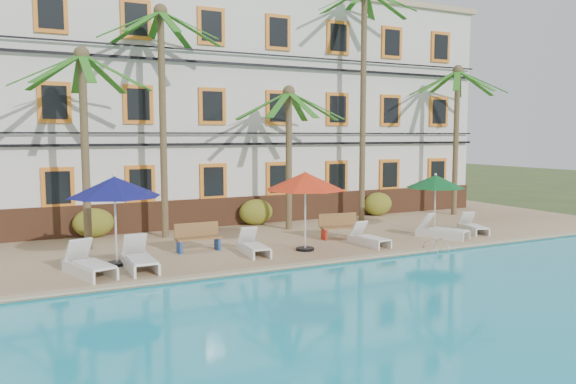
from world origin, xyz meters
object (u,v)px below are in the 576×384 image
umbrella_red (305,182)px  umbrella_green (436,182)px  palm_d (363,74)px  palm_b (162,90)px  pool_ladder (436,250)px  lounger_f (473,226)px  bench_left (198,237)px  lounger_d (368,238)px  lounger_e (441,230)px  palm_c (289,134)px  umbrella_blue (114,187)px  lounger_a (89,264)px  palm_e (457,118)px  palm_a (84,118)px  bench_right (340,226)px  lounger_b (139,259)px  lounger_c (253,246)px

umbrella_red → umbrella_green: bearing=8.6°
palm_d → umbrella_red: (-5.44, -4.72, -4.20)m
palm_b → pool_ladder: bearing=-41.0°
umbrella_red → lounger_f: bearing=0.3°
palm_b → bench_left: (0.33, -2.98, -4.99)m
lounger_d → lounger_e: bearing=-0.2°
palm_c → palm_d: 4.87m
umbrella_green → pool_ladder: size_ratio=3.12×
umbrella_blue → umbrella_red: size_ratio=1.00×
palm_d → palm_b: bearing=-178.6°
palm_d → lounger_a: 14.67m
lounger_d → lounger_f: (5.12, 0.27, -0.01)m
palm_b → lounger_e: 11.57m
palm_b → palm_e: 14.02m
umbrella_blue → palm_a: bearing=99.2°
lounger_f → palm_b: bearing=158.0°
palm_c → bench_right: (0.76, -2.68, -3.38)m
palm_d → umbrella_green: 5.95m
palm_a → palm_d: 12.13m
palm_a → lounger_d: palm_a is taller
lounger_b → bench_right: 7.83m
palm_e → pool_ladder: bearing=-136.6°
palm_b → umbrella_red: palm_b is taller
umbrella_blue → umbrella_red: (5.98, -0.62, -0.01)m
palm_c → lounger_b: bearing=-148.5°
palm_e → umbrella_blue: bearing=-167.6°
umbrella_red → lounger_e: bearing=-2.4°
lounger_e → lounger_c: bearing=176.4°
palm_c → palm_a: bearing=-175.4°
palm_c → lounger_c: bearing=-130.1°
lounger_b → lounger_e: size_ratio=1.02×
lounger_c → lounger_d: bearing=-6.2°
palm_e → lounger_a: bearing=-165.4°
lounger_a → bench_left: 4.09m
lounger_d → pool_ladder: lounger_d is taller
lounger_e → bench_right: bench_right is taller
lounger_a → lounger_d: 9.26m
lounger_c → bench_left: bench_left is taller
lounger_d → bench_left: (-5.60, 1.75, 0.21)m
palm_a → palm_b: palm_b is taller
lounger_a → umbrella_green: bearing=5.4°
umbrella_blue → lounger_c: size_ratio=1.52×
palm_e → lounger_c: 13.58m
palm_e → lounger_e: palm_e is taller
lounger_d → lounger_e: size_ratio=0.87×
bench_left → umbrella_red: bearing=-25.3°
palm_b → palm_d: 9.05m
palm_b → pool_ladder: 11.26m
lounger_b → bench_right: bearing=11.5°
lounger_c → bench_left: 1.95m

